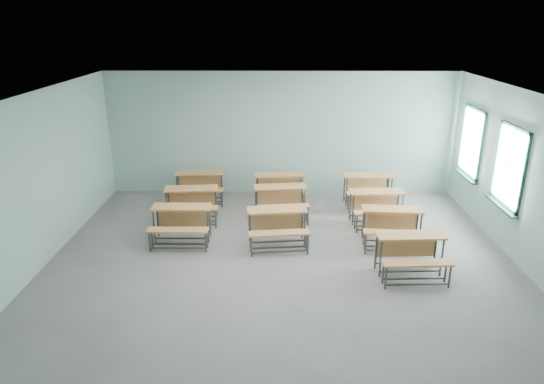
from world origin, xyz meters
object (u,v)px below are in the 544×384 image
at_px(desk_unit_r3c2, 369,185).
at_px(desk_unit_r2c2, 378,203).
at_px(desk_unit_r1c0, 181,219).
at_px(desk_unit_r3c0, 199,182).
at_px(desk_unit_r2c1, 281,198).
at_px(desk_unit_r1c1, 277,222).
at_px(desk_unit_r2c0, 191,200).
at_px(desk_unit_r3c1, 280,185).
at_px(desk_unit_r0c2, 411,250).
at_px(desk_unit_r1c2, 392,222).

bearing_deg(desk_unit_r3c2, desk_unit_r2c2, -93.42).
height_order(desk_unit_r2c2, desk_unit_r3c2, same).
relative_size(desk_unit_r1c0, desk_unit_r3c0, 0.95).
distance_m(desk_unit_r2c1, desk_unit_r3c2, 2.38).
bearing_deg(desk_unit_r1c1, desk_unit_r3c2, 39.48).
bearing_deg(desk_unit_r1c1, desk_unit_r1c0, 169.91).
xyz_separation_m(desk_unit_r1c1, desk_unit_r3c2, (2.27, 2.34, 0.00)).
bearing_deg(desk_unit_r3c0, desk_unit_r2c0, -95.32).
bearing_deg(desk_unit_r3c0, desk_unit_r3c2, -8.07).
distance_m(desk_unit_r2c2, desk_unit_r3c1, 2.54).
distance_m(desk_unit_r0c2, desk_unit_r1c0, 4.61).
height_order(desk_unit_r0c2, desk_unit_r3c1, same).
xyz_separation_m(desk_unit_r1c0, desk_unit_r3c2, (4.27, 2.22, 0.00)).
height_order(desk_unit_r1c1, desk_unit_r2c0, same).
bearing_deg(desk_unit_r0c2, desk_unit_r2c1, 128.41).
bearing_deg(desk_unit_r3c2, desk_unit_r3c1, 176.41).
relative_size(desk_unit_r2c0, desk_unit_r3c1, 1.00).
height_order(desk_unit_r0c2, desk_unit_r2c1, same).
bearing_deg(desk_unit_r2c0, desk_unit_r1c2, -21.27).
height_order(desk_unit_r1c1, desk_unit_r3c1, same).
bearing_deg(desk_unit_r2c0, desk_unit_r2c1, -1.13).
relative_size(desk_unit_r3c1, desk_unit_r3c2, 1.03).
relative_size(desk_unit_r1c0, desk_unit_r1c2, 0.96).
xyz_separation_m(desk_unit_r2c1, desk_unit_r3c0, (-2.06, 1.08, 0.00)).
distance_m(desk_unit_r0c2, desk_unit_r3c0, 5.77).
xyz_separation_m(desk_unit_r0c2, desk_unit_r3c2, (-0.14, 3.55, 0.00)).
xyz_separation_m(desk_unit_r1c2, desk_unit_r3c0, (-4.34, 2.47, 0.00)).
distance_m(desk_unit_r0c2, desk_unit_r2c2, 2.34).
height_order(desk_unit_r2c0, desk_unit_r3c2, same).
bearing_deg(desk_unit_r1c0, desk_unit_r1c1, -4.03).
relative_size(desk_unit_r0c2, desk_unit_r2c1, 0.96).
distance_m(desk_unit_r1c2, desk_unit_r3c0, 5.00).
bearing_deg(desk_unit_r3c2, desk_unit_r2c0, -168.69).
bearing_deg(desk_unit_r1c2, desk_unit_r3c1, 139.29).
bearing_deg(desk_unit_r2c2, desk_unit_r3c0, 157.84).
distance_m(desk_unit_r1c2, desk_unit_r3c1, 3.28).
distance_m(desk_unit_r2c0, desk_unit_r3c0, 1.24).
bearing_deg(desk_unit_r3c1, desk_unit_r1c2, -50.87).
bearing_deg(desk_unit_r3c1, desk_unit_r2c0, -157.21).
bearing_deg(desk_unit_r2c2, desk_unit_r1c1, -157.44).
xyz_separation_m(desk_unit_r3c1, desk_unit_r3c2, (2.22, -0.04, 0.00)).
bearing_deg(desk_unit_r3c0, desk_unit_r2c2, -23.86).
height_order(desk_unit_r3c1, desk_unit_r3c2, same).
xyz_separation_m(desk_unit_r1c1, desk_unit_r3c1, (0.05, 2.38, 0.00)).
bearing_deg(desk_unit_r0c2, desk_unit_r2c2, 90.74).
distance_m(desk_unit_r1c0, desk_unit_r2c1, 2.45).
xyz_separation_m(desk_unit_r2c1, desk_unit_r2c2, (2.18, -0.31, 0.00)).
bearing_deg(desk_unit_r2c0, desk_unit_r1c0, -96.22).
height_order(desk_unit_r1c1, desk_unit_r3c0, same).
height_order(desk_unit_r0c2, desk_unit_r1c1, same).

